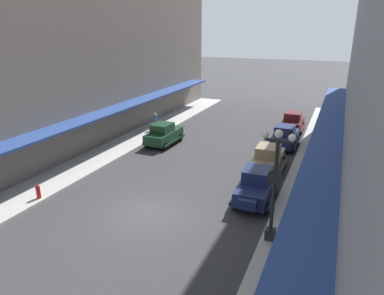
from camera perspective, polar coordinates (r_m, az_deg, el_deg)
ground_plane at (r=18.57m, az=-7.49°, el=-10.85°), size 200.00×200.00×0.00m
sidewalk_left at (r=22.96m, az=-23.94°, el=-6.15°), size 3.00×60.00×0.15m
sidewalk_right at (r=16.50m, az=16.48°, el=-15.44°), size 3.00×60.00×0.15m
parked_car_0 at (r=23.91m, az=12.43°, el=-1.65°), size 2.19×4.28×1.84m
parked_car_1 at (r=29.12m, az=15.04°, el=1.88°), size 2.23×4.29×1.84m
parked_car_2 at (r=28.84m, az=-4.67°, el=2.32°), size 2.23×4.29×1.84m
parked_car_3 at (r=33.95m, az=16.26°, el=4.17°), size 2.14×4.26×1.84m
parked_car_4 at (r=19.73m, az=10.47°, el=-6.05°), size 2.26×4.30×1.84m
lamp_post_with_clock at (r=15.28m, az=13.45°, el=-5.53°), size 1.42×0.44×5.16m
fire_hydrant at (r=21.34m, az=-24.00°, el=-6.62°), size 0.24×0.24×0.82m
pedestrian_0 at (r=32.70m, az=-6.05°, el=4.37°), size 0.36×0.24×1.64m
pedestrian_1 at (r=19.37m, az=20.49°, el=-7.35°), size 0.36×0.24×1.64m
pedestrian_2 at (r=24.36m, az=21.79°, el=-2.10°), size 0.36×0.24×1.64m
pedestrian_3 at (r=26.82m, az=22.01°, el=-0.24°), size 0.36×0.24×1.64m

